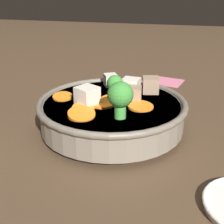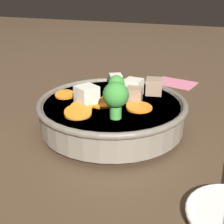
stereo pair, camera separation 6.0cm
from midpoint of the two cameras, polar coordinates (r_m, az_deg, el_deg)
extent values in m
plane|color=#4C3826|center=(0.61, 2.79, -3.42)|extent=(3.00, 3.00, 0.00)
cylinder|color=slate|center=(0.61, 2.80, -3.00)|extent=(0.15, 0.15, 0.01)
cylinder|color=slate|center=(0.60, 2.85, -0.49)|extent=(0.27, 0.27, 0.05)
torus|color=#685F52|center=(0.59, 2.90, 1.67)|extent=(0.28, 0.28, 0.01)
cylinder|color=brown|center=(0.60, 2.87, 0.48)|extent=(0.26, 0.26, 0.03)
cylinder|color=orange|center=(0.56, -2.54, 0.81)|extent=(0.06, 0.06, 0.01)
cylinder|color=orange|center=(0.63, -5.82, 3.13)|extent=(0.05, 0.05, 0.01)
cylinder|color=orange|center=(0.59, 3.40, 1.87)|extent=(0.06, 0.06, 0.01)
cylinder|color=orange|center=(0.54, -3.08, -0.29)|extent=(0.07, 0.07, 0.02)
cylinder|color=orange|center=(0.57, 8.01, 0.75)|extent=(0.07, 0.07, 0.01)
cylinder|color=orange|center=(0.58, 1.15, 1.58)|extent=(0.07, 0.07, 0.01)
cylinder|color=green|center=(0.52, 3.96, 0.15)|extent=(0.02, 0.02, 0.03)
sphere|color=#388433|center=(0.51, 4.05, 3.07)|extent=(0.04, 0.04, 0.04)
cylinder|color=green|center=(0.61, 3.82, 3.31)|extent=(0.01, 0.01, 0.02)
sphere|color=#388433|center=(0.60, 3.88, 5.17)|extent=(0.03, 0.03, 0.03)
cube|color=silver|center=(0.63, 6.67, 4.46)|extent=(0.04, 0.04, 0.03)
cube|color=#9E7F66|center=(0.64, 10.36, 4.58)|extent=(0.04, 0.04, 0.03)
cube|color=silver|center=(0.58, -1.68, 3.01)|extent=(0.05, 0.05, 0.04)
cube|color=#9E7F66|center=(0.59, 7.01, 3.10)|extent=(0.03, 0.03, 0.03)
cube|color=silver|center=(0.68, 3.18, 5.80)|extent=(0.04, 0.04, 0.03)
cube|color=#D16B84|center=(0.91, 13.38, 5.20)|extent=(0.13, 0.10, 0.00)
camera|label=1|loc=(0.03, -87.14, 1.25)|focal=50.00mm
camera|label=2|loc=(0.03, 92.86, -1.25)|focal=50.00mm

